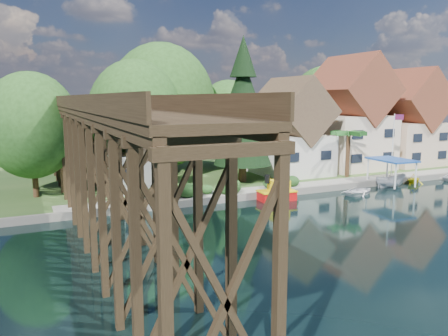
{
  "coord_description": "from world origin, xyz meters",
  "views": [
    {
      "loc": [
        -20.71,
        -26.09,
        9.14
      ],
      "look_at": [
        -5.9,
        6.0,
        3.45
      ],
      "focal_mm": 35.0,
      "sensor_mm": 36.0,
      "label": 1
    }
  ],
  "objects_px": {
    "house_left": "(290,133)",
    "tugboat": "(277,192)",
    "palm_tree": "(349,135)",
    "boat_white_a": "(360,190)",
    "house_right": "(406,124)",
    "boat_yellow": "(414,178)",
    "house_center": "(349,120)",
    "flagpole": "(394,138)",
    "conifer": "(243,113)",
    "trestle_bridge": "(98,153)",
    "boat_canopy": "(391,175)",
    "shed": "(138,155)"
  },
  "relations": [
    {
      "from": "house_right",
      "to": "boat_white_a",
      "type": "xyz_separation_m",
      "value": [
        -16.7,
        -10.34,
        -5.41
      ]
    },
    {
      "from": "house_right",
      "to": "flagpole",
      "type": "relative_size",
      "value": 1.79
    },
    {
      "from": "shed",
      "to": "conifer",
      "type": "xyz_separation_m",
      "value": [
        10.83,
        -0.7,
        3.81
      ]
    },
    {
      "from": "trestle_bridge",
      "to": "boat_yellow",
      "type": "distance_m",
      "value": 33.65
    },
    {
      "from": "house_center",
      "to": "boat_white_a",
      "type": "relative_size",
      "value": 3.88
    },
    {
      "from": "house_right",
      "to": "boat_yellow",
      "type": "distance_m",
      "value": 12.77
    },
    {
      "from": "boat_yellow",
      "to": "house_center",
      "type": "bearing_deg",
      "value": -6.18
    },
    {
      "from": "house_right",
      "to": "palm_tree",
      "type": "height_order",
      "value": "house_right"
    },
    {
      "from": "house_center",
      "to": "house_right",
      "type": "bearing_deg",
      "value": -3.18
    },
    {
      "from": "conifer",
      "to": "boat_yellow",
      "type": "distance_m",
      "value": 19.88
    },
    {
      "from": "house_center",
      "to": "house_left",
      "type": "bearing_deg",
      "value": -176.82
    },
    {
      "from": "house_left",
      "to": "house_center",
      "type": "xyz_separation_m",
      "value": [
        9.0,
        0.5,
        1.28
      ]
    },
    {
      "from": "house_left",
      "to": "house_right",
      "type": "relative_size",
      "value": 0.88
    },
    {
      "from": "palm_tree",
      "to": "shed",
      "type": "bearing_deg",
      "value": 172.08
    },
    {
      "from": "palm_tree",
      "to": "house_right",
      "type": "bearing_deg",
      "value": 19.04
    },
    {
      "from": "trestle_bridge",
      "to": "tugboat",
      "type": "height_order",
      "value": "trestle_bridge"
    },
    {
      "from": "trestle_bridge",
      "to": "boat_white_a",
      "type": "bearing_deg",
      "value": 1.14
    },
    {
      "from": "trestle_bridge",
      "to": "boat_yellow",
      "type": "xyz_separation_m",
      "value": [
        33.25,
        2.1,
        -4.75
      ]
    },
    {
      "from": "conifer",
      "to": "trestle_bridge",
      "type": "bearing_deg",
      "value": -151.4
    },
    {
      "from": "shed",
      "to": "boat_canopy",
      "type": "distance_m",
      "value": 25.75
    },
    {
      "from": "house_center",
      "to": "palm_tree",
      "type": "height_order",
      "value": "house_center"
    },
    {
      "from": "house_left",
      "to": "conifer",
      "type": "height_order",
      "value": "conifer"
    },
    {
      "from": "house_center",
      "to": "boat_yellow",
      "type": "bearing_deg",
      "value": -82.3
    },
    {
      "from": "house_right",
      "to": "tugboat",
      "type": "relative_size",
      "value": 3.57
    },
    {
      "from": "conifer",
      "to": "boat_canopy",
      "type": "distance_m",
      "value": 16.57
    },
    {
      "from": "tugboat",
      "to": "house_left",
      "type": "bearing_deg",
      "value": 51.68
    },
    {
      "from": "palm_tree",
      "to": "boat_white_a",
      "type": "height_order",
      "value": "palm_tree"
    },
    {
      "from": "house_right",
      "to": "boat_white_a",
      "type": "distance_m",
      "value": 20.37
    },
    {
      "from": "boat_canopy",
      "to": "flagpole",
      "type": "bearing_deg",
      "value": 42.0
    },
    {
      "from": "tugboat",
      "to": "boat_white_a",
      "type": "bearing_deg",
      "value": -8.14
    },
    {
      "from": "shed",
      "to": "tugboat",
      "type": "bearing_deg",
      "value": -35.26
    },
    {
      "from": "house_center",
      "to": "boat_canopy",
      "type": "height_order",
      "value": "house_center"
    },
    {
      "from": "conifer",
      "to": "boat_white_a",
      "type": "bearing_deg",
      "value": -43.88
    },
    {
      "from": "house_left",
      "to": "shed",
      "type": "relative_size",
      "value": 1.4
    },
    {
      "from": "flagpole",
      "to": "boat_canopy",
      "type": "bearing_deg",
      "value": -138.0
    },
    {
      "from": "house_left",
      "to": "tugboat",
      "type": "xyz_separation_m",
      "value": [
        -7.21,
        -9.13,
        -4.41
      ]
    },
    {
      "from": "trestle_bridge",
      "to": "house_right",
      "type": "height_order",
      "value": "house_right"
    },
    {
      "from": "house_left",
      "to": "house_center",
      "type": "height_order",
      "value": "house_center"
    },
    {
      "from": "boat_white_a",
      "to": "boat_canopy",
      "type": "distance_m",
      "value": 5.38
    },
    {
      "from": "conifer",
      "to": "palm_tree",
      "type": "distance_m",
      "value": 12.23
    },
    {
      "from": "house_center",
      "to": "flagpole",
      "type": "relative_size",
      "value": 1.99
    },
    {
      "from": "house_right",
      "to": "conifer",
      "type": "xyz_separation_m",
      "value": [
        -25.17,
        -2.2,
        1.86
      ]
    },
    {
      "from": "palm_tree",
      "to": "boat_white_a",
      "type": "relative_size",
      "value": 1.5
    },
    {
      "from": "shed",
      "to": "flagpole",
      "type": "relative_size",
      "value": 1.13
    },
    {
      "from": "tugboat",
      "to": "boat_yellow",
      "type": "height_order",
      "value": "tugboat"
    },
    {
      "from": "trestle_bridge",
      "to": "conifer",
      "type": "bearing_deg",
      "value": 28.6
    },
    {
      "from": "house_center",
      "to": "house_right",
      "type": "relative_size",
      "value": 1.12
    },
    {
      "from": "house_center",
      "to": "house_right",
      "type": "distance_m",
      "value": 9.04
    },
    {
      "from": "trestle_bridge",
      "to": "boat_canopy",
      "type": "xyz_separation_m",
      "value": [
        29.47,
        1.7,
        -4.08
      ]
    },
    {
      "from": "house_left",
      "to": "boat_canopy",
      "type": "distance_m",
      "value": 11.84
    }
  ]
}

